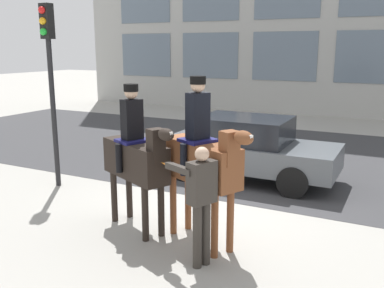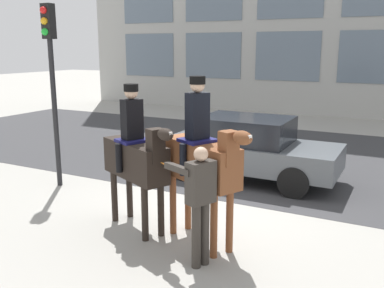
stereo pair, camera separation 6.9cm
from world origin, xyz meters
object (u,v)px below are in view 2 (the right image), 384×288
at_px(street_car_near_lane, 248,147).
at_px(traffic_light, 51,67).
at_px(mounted_horse_lead, 136,156).
at_px(pedestrian_bystander, 200,197).
at_px(mounted_horse_companion, 201,158).

distance_m(street_car_near_lane, traffic_light, 4.75).
relative_size(mounted_horse_lead, pedestrian_bystander, 1.42).
bearing_deg(traffic_light, mounted_horse_companion, -15.58).
distance_m(mounted_horse_companion, pedestrian_bystander, 0.82).
height_order(mounted_horse_companion, traffic_light, traffic_light).
bearing_deg(mounted_horse_companion, mounted_horse_lead, -153.75).
xyz_separation_m(mounted_horse_companion, street_car_near_lane, (-0.52, 3.56, -0.62)).
relative_size(pedestrian_bystander, street_car_near_lane, 0.43).
distance_m(pedestrian_bystander, traffic_light, 5.08).
xyz_separation_m(mounted_horse_companion, pedestrian_bystander, (0.30, -0.67, -0.36)).
height_order(mounted_horse_companion, street_car_near_lane, mounted_horse_companion).
xyz_separation_m(mounted_horse_lead, mounted_horse_companion, (1.21, -0.00, 0.11)).
height_order(pedestrian_bystander, street_car_near_lane, pedestrian_bystander).
xyz_separation_m(street_car_near_lane, traffic_light, (-3.63, -2.41, 1.89)).
xyz_separation_m(pedestrian_bystander, traffic_light, (-4.46, 1.83, 1.62)).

